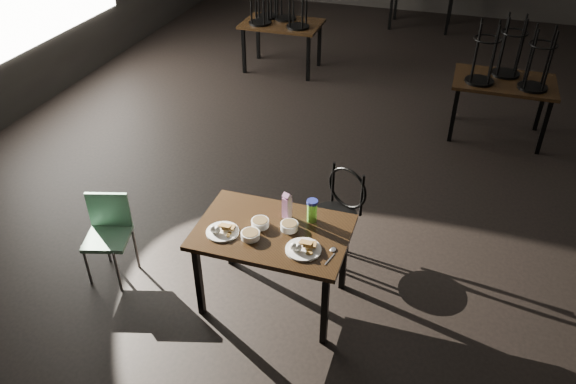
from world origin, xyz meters
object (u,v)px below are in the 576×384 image
(main_table, at_px, (273,238))
(bentwood_chair, at_px, (339,208))
(school_chair, at_px, (108,229))
(juice_carton, at_px, (287,206))
(water_bottle, at_px, (312,210))

(main_table, bearing_deg, bentwood_chair, 63.55)
(bentwood_chair, bearing_deg, school_chair, -132.27)
(juice_carton, height_order, water_bottle, juice_carton)
(juice_carton, bearing_deg, main_table, -106.26)
(water_bottle, relative_size, school_chair, 0.25)
(bentwood_chair, bearing_deg, juice_carton, -96.20)
(main_table, xyz_separation_m, school_chair, (-1.47, -0.09, -0.20))
(main_table, height_order, school_chair, school_chair)
(main_table, distance_m, juice_carton, 0.28)
(juice_carton, distance_m, bentwood_chair, 0.71)
(main_table, bearing_deg, water_bottle, 39.38)
(water_bottle, height_order, school_chair, water_bottle)
(water_bottle, bearing_deg, bentwood_chair, 78.32)
(water_bottle, bearing_deg, school_chair, -170.17)
(school_chair, bearing_deg, bentwood_chair, 8.11)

